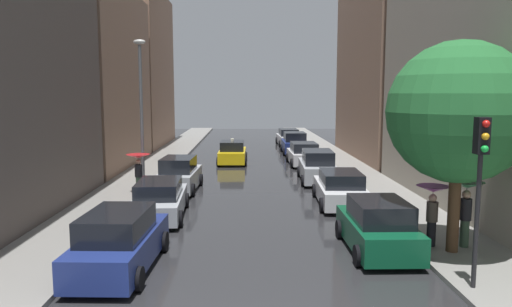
{
  "coord_description": "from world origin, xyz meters",
  "views": [
    {
      "loc": [
        -0.28,
        -8.25,
        5.02
      ],
      "look_at": [
        0.36,
        22.68,
        1.14
      ],
      "focal_mm": 33.81,
      "sensor_mm": 36.0,
      "label": 1
    }
  ],
  "objects_px": {
    "parked_car_right_sixth": "(288,137)",
    "pedestrian_foreground": "(433,202)",
    "parked_car_left_third": "(179,175)",
    "traffic_light_right_corner": "(480,165)",
    "street_tree_right": "(459,112)",
    "parked_car_left_nearest": "(119,242)",
    "parked_car_right_fourth": "(304,154)",
    "pedestrian_near_tree": "(138,163)",
    "parked_car_left_second": "(160,200)",
    "parked_car_right_second": "(340,189)",
    "pedestrian_far_side": "(466,199)",
    "parked_car_right_third": "(317,167)",
    "parked_car_right_nearest": "(378,227)",
    "lamp_post_left": "(141,105)",
    "parked_car_right_fifth": "(294,144)",
    "taxi_midroad": "(232,153)"
  },
  "relations": [
    {
      "from": "parked_car_left_third",
      "to": "parked_car_right_fifth",
      "type": "xyz_separation_m",
      "value": [
        7.5,
        15.29,
        0.02
      ]
    },
    {
      "from": "pedestrian_near_tree",
      "to": "street_tree_right",
      "type": "bearing_deg",
      "value": 3.86
    },
    {
      "from": "parked_car_left_second",
      "to": "parked_car_right_fourth",
      "type": "relative_size",
      "value": 1.1
    },
    {
      "from": "parked_car_right_second",
      "to": "pedestrian_near_tree",
      "type": "relative_size",
      "value": 2.5
    },
    {
      "from": "parked_car_right_nearest",
      "to": "street_tree_right",
      "type": "relative_size",
      "value": 0.65
    },
    {
      "from": "parked_car_left_second",
      "to": "parked_car_right_second",
      "type": "xyz_separation_m",
      "value": [
        7.77,
        2.05,
        0.0
      ]
    },
    {
      "from": "parked_car_right_fourth",
      "to": "street_tree_right",
      "type": "bearing_deg",
      "value": -174.32
    },
    {
      "from": "parked_car_right_fifth",
      "to": "pedestrian_foreground",
      "type": "distance_m",
      "value": 25.05
    },
    {
      "from": "parked_car_right_nearest",
      "to": "lamp_post_left",
      "type": "distance_m",
      "value": 13.97
    },
    {
      "from": "parked_car_right_sixth",
      "to": "pedestrian_foreground",
      "type": "height_order",
      "value": "pedestrian_foreground"
    },
    {
      "from": "parked_car_left_third",
      "to": "taxi_midroad",
      "type": "distance_m",
      "value": 10.12
    },
    {
      "from": "parked_car_right_sixth",
      "to": "pedestrian_far_side",
      "type": "height_order",
      "value": "pedestrian_far_side"
    },
    {
      "from": "parked_car_left_nearest",
      "to": "parked_car_left_third",
      "type": "distance_m",
      "value": 11.2
    },
    {
      "from": "parked_car_right_nearest",
      "to": "parked_car_right_second",
      "type": "relative_size",
      "value": 0.88
    },
    {
      "from": "parked_car_right_third",
      "to": "taxi_midroad",
      "type": "height_order",
      "value": "parked_car_right_third"
    },
    {
      "from": "parked_car_left_nearest",
      "to": "parked_car_right_sixth",
      "type": "distance_m",
      "value": 33.97
    },
    {
      "from": "street_tree_right",
      "to": "parked_car_right_nearest",
      "type": "bearing_deg",
      "value": 167.87
    },
    {
      "from": "parked_car_left_third",
      "to": "parked_car_right_nearest",
      "type": "xyz_separation_m",
      "value": [
        7.64,
        -9.76,
        -0.03
      ]
    },
    {
      "from": "parked_car_left_nearest",
      "to": "parked_car_left_third",
      "type": "bearing_deg",
      "value": 1.58
    },
    {
      "from": "parked_car_right_fourth",
      "to": "pedestrian_near_tree",
      "type": "distance_m",
      "value": 13.69
    },
    {
      "from": "parked_car_left_nearest",
      "to": "street_tree_right",
      "type": "bearing_deg",
      "value": -82.12
    },
    {
      "from": "parked_car_left_third",
      "to": "lamp_post_left",
      "type": "height_order",
      "value": "lamp_post_left"
    },
    {
      "from": "parked_car_left_second",
      "to": "pedestrian_far_side",
      "type": "bearing_deg",
      "value": -115.8
    },
    {
      "from": "parked_car_left_second",
      "to": "parked_car_right_fifth",
      "type": "height_order",
      "value": "parked_car_right_fifth"
    },
    {
      "from": "parked_car_left_third",
      "to": "pedestrian_near_tree",
      "type": "xyz_separation_m",
      "value": [
        -1.84,
        -1.06,
        0.78
      ]
    },
    {
      "from": "parked_car_left_third",
      "to": "lamp_post_left",
      "type": "bearing_deg",
      "value": 96.96
    },
    {
      "from": "parked_car_right_fourth",
      "to": "parked_car_left_second",
      "type": "bearing_deg",
      "value": 150.71
    },
    {
      "from": "pedestrian_foreground",
      "to": "street_tree_right",
      "type": "distance_m",
      "value": 2.95
    },
    {
      "from": "parked_car_right_sixth",
      "to": "pedestrian_foreground",
      "type": "xyz_separation_m",
      "value": [
        1.84,
        -31.56,
        0.84
      ]
    },
    {
      "from": "parked_car_left_third",
      "to": "pedestrian_far_side",
      "type": "distance_m",
      "value": 14.33
    },
    {
      "from": "parked_car_left_second",
      "to": "parked_car_right_fifth",
      "type": "relative_size",
      "value": 1.15
    },
    {
      "from": "parked_car_left_nearest",
      "to": "parked_car_left_second",
      "type": "xyz_separation_m",
      "value": [
        0.1,
        5.89,
        -0.08
      ]
    },
    {
      "from": "parked_car_left_third",
      "to": "traffic_light_right_corner",
      "type": "relative_size",
      "value": 1.02
    },
    {
      "from": "parked_car_right_third",
      "to": "parked_car_right_second",
      "type": "bearing_deg",
      "value": -175.85
    },
    {
      "from": "parked_car_right_third",
      "to": "pedestrian_near_tree",
      "type": "distance_m",
      "value": 10.04
    },
    {
      "from": "parked_car_left_second",
      "to": "parked_car_left_nearest",
      "type": "bearing_deg",
      "value": 176.43
    },
    {
      "from": "parked_car_left_third",
      "to": "parked_car_right_second",
      "type": "height_order",
      "value": "parked_car_left_third"
    },
    {
      "from": "pedestrian_foreground",
      "to": "traffic_light_right_corner",
      "type": "distance_m",
      "value": 3.77
    },
    {
      "from": "pedestrian_far_side",
      "to": "pedestrian_foreground",
      "type": "bearing_deg",
      "value": 151.49
    },
    {
      "from": "parked_car_right_second",
      "to": "traffic_light_right_corner",
      "type": "height_order",
      "value": "traffic_light_right_corner"
    },
    {
      "from": "parked_car_left_second",
      "to": "lamp_post_left",
      "type": "height_order",
      "value": "lamp_post_left"
    },
    {
      "from": "street_tree_right",
      "to": "parked_car_left_nearest",
      "type": "bearing_deg",
      "value": -174.5
    },
    {
      "from": "taxi_midroad",
      "to": "street_tree_right",
      "type": "bearing_deg",
      "value": -158.81
    },
    {
      "from": "parked_car_right_third",
      "to": "pedestrian_far_side",
      "type": "relative_size",
      "value": 2.25
    },
    {
      "from": "street_tree_right",
      "to": "parked_car_right_second",
      "type": "bearing_deg",
      "value": 106.98
    },
    {
      "from": "parked_car_right_third",
      "to": "traffic_light_right_corner",
      "type": "relative_size",
      "value": 1.1
    },
    {
      "from": "pedestrian_far_side",
      "to": "lamp_post_left",
      "type": "height_order",
      "value": "lamp_post_left"
    },
    {
      "from": "parked_car_right_third",
      "to": "traffic_light_right_corner",
      "type": "height_order",
      "value": "traffic_light_right_corner"
    },
    {
      "from": "parked_car_right_second",
      "to": "pedestrian_near_tree",
      "type": "distance_m",
      "value": 9.84
    },
    {
      "from": "parked_car_right_nearest",
      "to": "pedestrian_foreground",
      "type": "height_order",
      "value": "pedestrian_foreground"
    }
  ]
}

